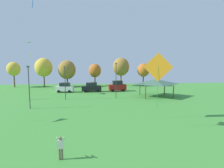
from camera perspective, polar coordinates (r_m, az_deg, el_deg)
name	(u,v)px	position (r m, az deg, el deg)	size (l,w,h in m)	color
person_standing_mid_field	(61,146)	(13.41, -16.43, -18.97)	(0.52, 0.49, 1.71)	brown
kite_flying_0	(158,68)	(21.67, 14.83, 4.97)	(3.39, 0.89, 6.99)	orange
kite_flying_5	(33,45)	(41.36, -24.29, 11.42)	(1.96, 2.14, 2.71)	green
parked_car_leftmost	(65,88)	(42.94, -15.12, -1.13)	(4.19, 2.24, 2.26)	silver
parked_car_second_from_left	(92,87)	(42.43, -6.69, -1.03)	(4.71, 2.20, 2.26)	black
parked_car_third_from_left	(117,86)	(42.96, 1.74, -0.68)	(4.39, 2.25, 2.65)	maroon
park_pavilion	(156,82)	(36.86, 14.15, 0.74)	(7.16, 5.91, 3.60)	brown
light_post_0	(116,79)	(33.89, 1.32, 1.75)	(0.36, 0.20, 6.88)	#2D2D33
light_post_1	(65,81)	(33.86, -15.08, 0.98)	(0.36, 0.20, 6.26)	#2D2D33
light_post_2	(29,85)	(28.71, -25.48, -0.23)	(0.36, 0.20, 6.42)	#2D2D33
treeline_tree_0	(14,69)	(57.45, -29.47, 4.28)	(3.61, 3.61, 7.28)	brown
treeline_tree_1	(44,67)	(53.97, -21.43, 5.06)	(4.86, 4.86, 8.40)	brown
treeline_tree_2	(67,70)	(52.53, -14.48, 4.52)	(4.98, 4.98, 7.77)	brown
treeline_tree_3	(95,71)	(53.64, -5.61, 4.40)	(3.76, 3.76, 6.80)	brown
treeline_tree_4	(121,67)	(53.39, 2.96, 5.64)	(5.00, 5.00, 8.61)	brown
treeline_tree_5	(143,70)	(53.66, 10.23, 4.47)	(3.65, 3.65, 6.88)	brown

